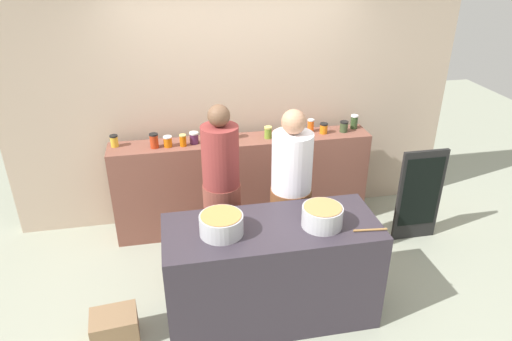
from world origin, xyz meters
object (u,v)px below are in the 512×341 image
Objects in this scene: preserve_jar_7 at (231,132)px; preserve_jar_11 at (311,126)px; cook_in_cap at (291,203)px; chalkboard_sign at (419,195)px; preserve_jar_10 at (297,132)px; preserve_jar_9 at (282,133)px; bread_crate at (115,328)px; preserve_jar_2 at (168,141)px; preserve_jar_3 at (183,140)px; cook_with_tongs at (222,200)px; preserve_jar_1 at (154,141)px; cooking_pot_center at (322,216)px; preserve_jar_8 at (268,132)px; wooden_spoon at (370,230)px; preserve_jar_4 at (194,138)px; cooking_pot_left at (221,224)px; preserve_jar_14 at (354,122)px; preserve_jar_12 at (324,128)px; preserve_jar_0 at (114,141)px; preserve_jar_5 at (210,137)px; preserve_jar_13 at (344,126)px; preserve_jar_6 at (221,134)px.

preserve_jar_7 is 1.04× the size of preserve_jar_11.
cook_in_cap reaches higher than chalkboard_sign.
preserve_jar_7 is at bearing 171.44° from preserve_jar_10.
preserve_jar_9 is 0.30× the size of bread_crate.
preserve_jar_9 is (1.16, 0.01, -0.00)m from preserve_jar_2.
cook_with_tongs is (0.30, -0.64, -0.35)m from preserve_jar_3.
preserve_jar_1 is at bearing -173.42° from preserve_jar_7.
cooking_pot_center is at bearing -72.26° from preserve_jar_7.
preserve_jar_10 is (0.30, -0.04, -0.00)m from preserve_jar_8.
wooden_spoon is at bearing -84.44° from preserve_jar_10.
preserve_jar_2 is 1.36m from cook_in_cap.
preserve_jar_3 is 1.02× the size of preserve_jar_4.
preserve_jar_10 reaches higher than cooking_pot_left.
preserve_jar_2 is at bearing -172.02° from preserve_jar_7.
preserve_jar_14 is 2.22m from cooking_pot_left.
chalkboard_sign is (1.44, 0.24, -0.22)m from cook_in_cap.
preserve_jar_2 is 0.33× the size of cooking_pot_left.
preserve_jar_7 is (0.78, 0.09, -0.00)m from preserve_jar_1.
preserve_jar_14 is at bearing 10.70° from preserve_jar_10.
preserve_jar_2 is at bearing -178.57° from preserve_jar_12.
preserve_jar_1 is at bearing -176.25° from preserve_jar_11.
preserve_jar_0 is at bearing 89.60° from bread_crate.
preserve_jar_9 is at bearing 40.15° from bread_crate.
preserve_jar_8 is at bearing 0.94° from preserve_jar_5.
preserve_jar_8 is at bearing 158.90° from chalkboard_sign.
preserve_jar_0 is 0.81× the size of preserve_jar_1.
wooden_spoon is at bearing -56.28° from preserve_jar_5.
cooking_pot_left is 0.95m from cook_in_cap.
preserve_jar_1 is 0.09× the size of cook_with_tongs.
cook_in_cap is at bearing -97.37° from preserve_jar_9.
preserve_jar_0 is at bearing -179.92° from preserve_jar_11.
preserve_jar_11 is 0.93× the size of preserve_jar_14.
preserve_jar_0 is at bearing 141.90° from cook_with_tongs.
preserve_jar_9 is 0.34× the size of cooking_pot_center.
preserve_jar_2 is 0.87× the size of preserve_jar_8.
preserve_jar_3 is at bearing -178.16° from preserve_jar_13.
preserve_jar_2 reaches higher than bread_crate.
preserve_jar_10 is 0.46× the size of wooden_spoon.
preserve_jar_1 is 1.15m from preserve_jar_8.
preserve_jar_5 is at bearing -6.03° from preserve_jar_4.
preserve_jar_1 is 2.75m from chalkboard_sign.
preserve_jar_8 is (1.54, -0.08, 0.00)m from preserve_jar_0.
cooking_pot_left is at bearing -86.28° from preserve_jar_4.
preserve_jar_3 is 1.36m from preserve_jar_11.
preserve_jar_6 is at bearing -3.26° from preserve_jar_0.
preserve_jar_11 reaches higher than preserve_jar_10.
bread_crate is (-2.52, -1.53, -0.99)m from preserve_jar_14.
preserve_jar_3 is at bearing 167.23° from chalkboard_sign.
preserve_jar_8 reaches higher than preserve_jar_0.
preserve_jar_8 reaches higher than preserve_jar_13.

